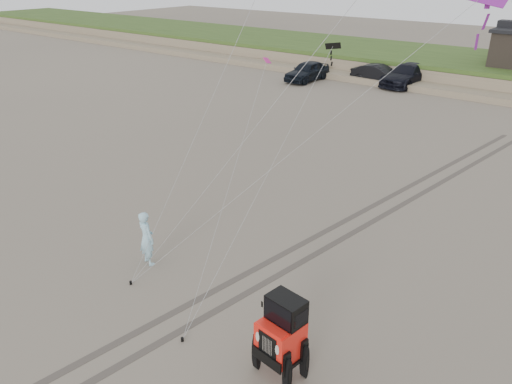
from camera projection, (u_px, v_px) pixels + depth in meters
ground at (182, 297)px, 15.27m from camera, size 160.00×160.00×0.00m
dune_ridge at (506, 74)px, 41.66m from camera, size 160.00×14.25×1.73m
truck_a at (307, 71)px, 42.66m from camera, size 2.00×4.88×1.66m
truck_b at (379, 75)px, 41.59m from camera, size 4.80×1.95×1.55m
truck_c at (407, 75)px, 41.04m from camera, size 2.98×6.21×1.74m
jeep at (281, 345)px, 12.08m from camera, size 2.58×4.91×1.75m
man at (147, 238)px, 16.59m from camera, size 0.78×0.60×1.93m
stake_main at (131, 283)px, 15.83m from camera, size 0.08×0.08×0.12m
stake_aux at (182, 339)px, 13.45m from camera, size 0.08×0.08×0.12m
tire_tracks at (362, 219)px, 19.85m from camera, size 5.22×29.74×0.01m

